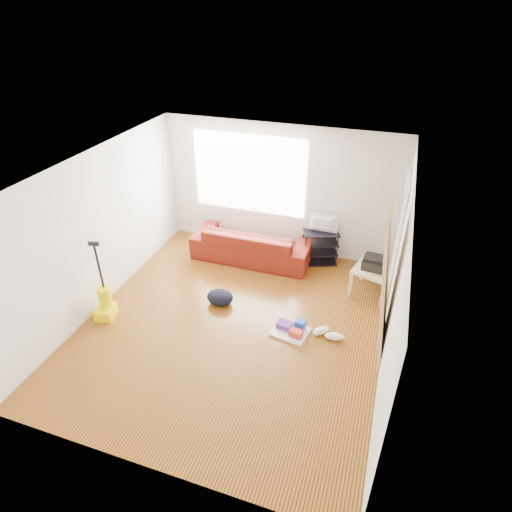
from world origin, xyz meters
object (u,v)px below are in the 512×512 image
(bucket, at_px, (252,262))
(vacuum, at_px, (105,303))
(tv_stand, at_px, (320,247))
(backpack, at_px, (220,303))
(sofa, at_px, (252,258))
(cleaning_tray, at_px, (292,330))
(side_table, at_px, (374,272))

(bucket, height_order, vacuum, vacuum)
(tv_stand, bearing_deg, backpack, -146.99)
(sofa, distance_m, cleaning_tray, 2.23)
(bucket, bearing_deg, side_table, -6.44)
(bucket, relative_size, cleaning_tray, 0.52)
(side_table, xyz_separation_m, backpack, (-2.35, -1.11, -0.42))
(side_table, height_order, vacuum, vacuum)
(backpack, bearing_deg, bucket, 88.02)
(side_table, relative_size, bucket, 2.46)
(sofa, relative_size, bucket, 7.34)
(tv_stand, distance_m, side_table, 1.25)
(tv_stand, distance_m, vacuum, 3.93)
(tv_stand, distance_m, bucket, 1.31)
(bucket, bearing_deg, vacuum, -127.23)
(side_table, distance_m, backpack, 2.63)
(backpack, height_order, vacuum, vacuum)
(tv_stand, relative_size, backpack, 1.67)
(side_table, xyz_separation_m, bucket, (-2.25, 0.25, -0.42))
(sofa, relative_size, backpack, 5.04)
(side_table, height_order, cleaning_tray, side_table)
(bucket, distance_m, vacuum, 2.82)
(sofa, xyz_separation_m, bucket, (0.06, -0.15, 0.00))
(tv_stand, xyz_separation_m, side_table, (1.05, -0.68, 0.09))
(backpack, distance_m, vacuum, 1.84)
(side_table, bearing_deg, tv_stand, 147.26)
(side_table, bearing_deg, cleaning_tray, -126.01)
(side_table, height_order, bucket, side_table)
(sofa, xyz_separation_m, vacuum, (-1.64, -2.39, 0.25))
(side_table, xyz_separation_m, vacuum, (-3.95, -1.98, -0.17))
(sofa, height_order, backpack, sofa)
(sofa, relative_size, vacuum, 1.68)
(backpack, bearing_deg, vacuum, -149.39)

